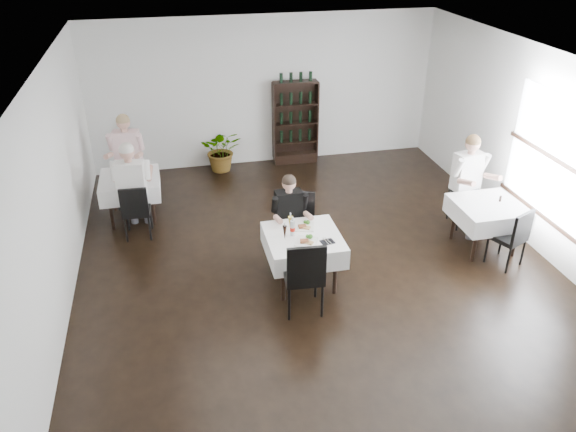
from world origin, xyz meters
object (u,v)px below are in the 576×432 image
object	(u,v)px
diner_main	(290,214)
wine_shelf	(295,123)
potted_tree	(222,150)
main_table	(303,245)

from	to	relation	value
diner_main	wine_shelf	bearing A→B (deg)	75.64
potted_tree	diner_main	size ratio (longest dim) A/B	0.63
wine_shelf	potted_tree	xyz separation A→B (m)	(-1.56, -0.11, -0.40)
main_table	potted_tree	bearing A→B (deg)	98.87
wine_shelf	potted_tree	bearing A→B (deg)	-175.80
main_table	potted_tree	world-z (taller)	potted_tree
main_table	diner_main	xyz separation A→B (m)	(-0.06, 0.57, 0.20)
potted_tree	diner_main	bearing A→B (deg)	-80.65
main_table	diner_main	world-z (taller)	diner_main
diner_main	potted_tree	bearing A→B (deg)	99.35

